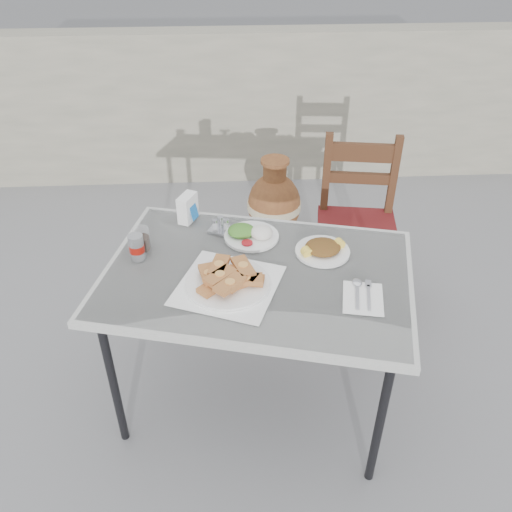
{
  "coord_description": "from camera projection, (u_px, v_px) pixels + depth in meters",
  "views": [
    {
      "loc": [
        -0.12,
        -1.77,
        2.17
      ],
      "look_at": [
        -0.02,
        0.1,
        0.83
      ],
      "focal_mm": 38.0,
      "sensor_mm": 36.0,
      "label": 1
    }
  ],
  "objects": [
    {
      "name": "terracotta_urn",
      "position": [
        274.0,
        206.0,
        3.7
      ],
      "size": [
        0.37,
        0.37,
        0.64
      ],
      "color": "brown",
      "rests_on": "ground"
    },
    {
      "name": "back_wall",
      "position": [
        241.0,
        108.0,
        4.39
      ],
      "size": [
        6.0,
        0.25,
        1.2
      ],
      "primitive_type": "cube",
      "color": "#A39C88",
      "rests_on": "ground"
    },
    {
      "name": "salad_chopped_plate",
      "position": [
        323.0,
        249.0,
        2.39
      ],
      "size": [
        0.24,
        0.24,
        0.05
      ],
      "color": "white",
      "rests_on": "cafe_table"
    },
    {
      "name": "cafe_table",
      "position": [
        257.0,
        282.0,
        2.32
      ],
      "size": [
        1.47,
        1.16,
        0.79
      ],
      "rotation": [
        0.0,
        0.0,
        -0.24
      ],
      "color": "black",
      "rests_on": "ground"
    },
    {
      "name": "cola_glass",
      "position": [
        142.0,
        240.0,
        2.4
      ],
      "size": [
        0.07,
        0.07,
        0.11
      ],
      "color": "white",
      "rests_on": "cafe_table"
    },
    {
      "name": "soda_can",
      "position": [
        137.0,
        247.0,
        2.33
      ],
      "size": [
        0.07,
        0.07,
        0.12
      ],
      "color": "silver",
      "rests_on": "cafe_table"
    },
    {
      "name": "salad_rice_plate",
      "position": [
        251.0,
        233.0,
        2.48
      ],
      "size": [
        0.25,
        0.25,
        0.06
      ],
      "color": "white",
      "rests_on": "cafe_table"
    },
    {
      "name": "chair",
      "position": [
        357.0,
        224.0,
        3.1
      ],
      "size": [
        0.5,
        0.5,
        1.0
      ],
      "rotation": [
        0.0,
        0.0,
        -0.16
      ],
      "color": "#381B0F",
      "rests_on": "ground"
    },
    {
      "name": "cutlery_napkin",
      "position": [
        362.0,
        295.0,
        2.15
      ],
      "size": [
        0.19,
        0.23,
        0.02
      ],
      "rotation": [
        0.0,
        0.0,
        -0.2
      ],
      "color": "white",
      "rests_on": "cafe_table"
    },
    {
      "name": "napkin_holder",
      "position": [
        188.0,
        208.0,
        2.58
      ],
      "size": [
        0.1,
        0.13,
        0.13
      ],
      "rotation": [
        0.0,
        0.0,
        -0.45
      ],
      "color": "white",
      "rests_on": "cafe_table"
    },
    {
      "name": "condiment_caddy",
      "position": [
        221.0,
        227.0,
        2.53
      ],
      "size": [
        0.13,
        0.12,
        0.08
      ],
      "rotation": [
        0.0,
        0.0,
        -0.41
      ],
      "color": "silver",
      "rests_on": "cafe_table"
    },
    {
      "name": "pide_plate",
      "position": [
        228.0,
        279.0,
        2.19
      ],
      "size": [
        0.5,
        0.5,
        0.08
      ],
      "rotation": [
        0.0,
        0.0,
        -0.37
      ],
      "color": "white",
      "rests_on": "cafe_table"
    },
    {
      "name": "ground",
      "position": [
        260.0,
        403.0,
        2.7
      ],
      "size": [
        80.0,
        80.0,
        0.0
      ],
      "primitive_type": "plane",
      "color": "slate",
      "rests_on": "ground"
    }
  ]
}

